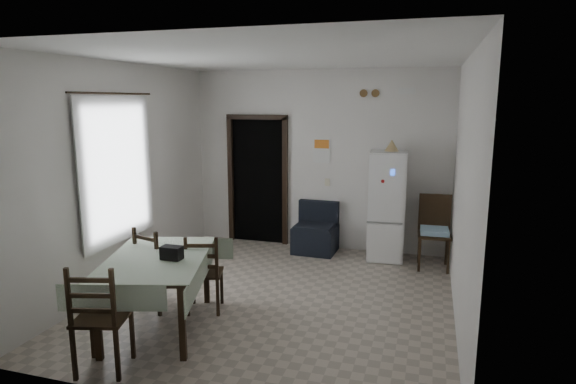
# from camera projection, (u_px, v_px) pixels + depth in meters

# --- Properties ---
(ground) EXTENTS (4.50, 4.50, 0.00)m
(ground) POSITION_uv_depth(u_px,v_px,m) (277.00, 298.00, 5.98)
(ground) COLOR #A89A89
(ground) RESTS_ON ground
(ceiling) EXTENTS (4.20, 4.50, 0.02)m
(ceiling) POSITION_uv_depth(u_px,v_px,m) (275.00, 57.00, 5.43)
(ceiling) COLOR white
(ceiling) RESTS_ON ground
(wall_back) EXTENTS (4.20, 0.02, 2.90)m
(wall_back) POSITION_uv_depth(u_px,v_px,m) (319.00, 160.00, 7.82)
(wall_back) COLOR silver
(wall_back) RESTS_ON ground
(wall_front) EXTENTS (4.20, 0.02, 2.90)m
(wall_front) POSITION_uv_depth(u_px,v_px,m) (183.00, 233.00, 3.59)
(wall_front) COLOR silver
(wall_front) RESTS_ON ground
(wall_left) EXTENTS (0.02, 4.50, 2.90)m
(wall_left) POSITION_uv_depth(u_px,v_px,m) (124.00, 175.00, 6.29)
(wall_left) COLOR silver
(wall_left) RESTS_ON ground
(wall_right) EXTENTS (0.02, 4.50, 2.90)m
(wall_right) POSITION_uv_depth(u_px,v_px,m) (463.00, 193.00, 5.11)
(wall_right) COLOR silver
(wall_right) RESTS_ON ground
(doorway) EXTENTS (1.06, 0.52, 2.22)m
(doorway) POSITION_uv_depth(u_px,v_px,m) (262.00, 179.00, 8.38)
(doorway) COLOR black
(doorway) RESTS_ON ground
(window_recess) EXTENTS (0.10, 1.20, 1.60)m
(window_recess) POSITION_uv_depth(u_px,v_px,m) (110.00, 170.00, 6.10)
(window_recess) COLOR silver
(window_recess) RESTS_ON ground
(curtain) EXTENTS (0.02, 1.45, 1.85)m
(curtain) POSITION_uv_depth(u_px,v_px,m) (118.00, 170.00, 6.07)
(curtain) COLOR silver
(curtain) RESTS_ON ground
(curtain_rod) EXTENTS (0.02, 1.60, 0.02)m
(curtain_rod) POSITION_uv_depth(u_px,v_px,m) (113.00, 93.00, 5.89)
(curtain_rod) COLOR black
(curtain_rod) RESTS_ON ground
(calendar) EXTENTS (0.28, 0.02, 0.40)m
(calendar) POSITION_uv_depth(u_px,v_px,m) (322.00, 150.00, 7.76)
(calendar) COLOR white
(calendar) RESTS_ON ground
(calendar_image) EXTENTS (0.24, 0.01, 0.14)m
(calendar_image) POSITION_uv_depth(u_px,v_px,m) (322.00, 144.00, 7.74)
(calendar_image) COLOR orange
(calendar_image) RESTS_ON ground
(light_switch) EXTENTS (0.08, 0.02, 0.12)m
(light_switch) POSITION_uv_depth(u_px,v_px,m) (327.00, 182.00, 7.83)
(light_switch) COLOR beige
(light_switch) RESTS_ON ground
(vent_left) EXTENTS (0.12, 0.03, 0.12)m
(vent_left) POSITION_uv_depth(u_px,v_px,m) (364.00, 93.00, 7.41)
(vent_left) COLOR brown
(vent_left) RESTS_ON ground
(vent_right) EXTENTS (0.12, 0.03, 0.12)m
(vent_right) POSITION_uv_depth(u_px,v_px,m) (375.00, 93.00, 7.36)
(vent_right) COLOR brown
(vent_right) RESTS_ON ground
(emergency_light) EXTENTS (0.25, 0.07, 0.09)m
(emergency_light) POSITION_uv_depth(u_px,v_px,m) (407.00, 91.00, 7.20)
(emergency_light) COLOR white
(emergency_light) RESTS_ON ground
(fridge) EXTENTS (0.58, 0.58, 1.67)m
(fridge) POSITION_uv_depth(u_px,v_px,m) (387.00, 206.00, 7.32)
(fridge) COLOR white
(fridge) RESTS_ON ground
(tan_cone) EXTENTS (0.23, 0.23, 0.17)m
(tan_cone) POSITION_uv_depth(u_px,v_px,m) (392.00, 145.00, 7.18)
(tan_cone) COLOR tan
(tan_cone) RESTS_ON fridge
(navy_seat) EXTENTS (0.68, 0.66, 0.80)m
(navy_seat) POSITION_uv_depth(u_px,v_px,m) (315.00, 228.00, 7.71)
(navy_seat) COLOR black
(navy_seat) RESTS_ON ground
(corner_chair) EXTENTS (0.48, 0.48, 1.06)m
(corner_chair) POSITION_uv_depth(u_px,v_px,m) (434.00, 233.00, 6.94)
(corner_chair) COLOR black
(corner_chair) RESTS_ON ground
(dining_table) EXTENTS (1.39, 1.75, 0.79)m
(dining_table) POSITION_uv_depth(u_px,v_px,m) (159.00, 293.00, 5.13)
(dining_table) COLOR #A3B59B
(dining_table) RESTS_ON ground
(black_bag) EXTENTS (0.22, 0.13, 0.14)m
(black_bag) POSITION_uv_depth(u_px,v_px,m) (172.00, 253.00, 4.98)
(black_bag) COLOR black
(black_bag) RESTS_ON dining_table
(dining_chair_far_left) EXTENTS (0.53, 0.53, 0.99)m
(dining_chair_far_left) POSITION_uv_depth(u_px,v_px,m) (159.00, 267.00, 5.64)
(dining_chair_far_left) COLOR black
(dining_chair_far_left) RESTS_ON ground
(dining_chair_far_right) EXTENTS (0.50, 0.50, 0.93)m
(dining_chair_far_right) POSITION_uv_depth(u_px,v_px,m) (205.00, 272.00, 5.57)
(dining_chair_far_right) COLOR black
(dining_chair_far_right) RESTS_ON ground
(dining_chair_near_head) EXTENTS (0.55, 0.55, 1.04)m
(dining_chair_near_head) POSITION_uv_depth(u_px,v_px,m) (102.00, 316.00, 4.31)
(dining_chair_near_head) COLOR black
(dining_chair_near_head) RESTS_ON ground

